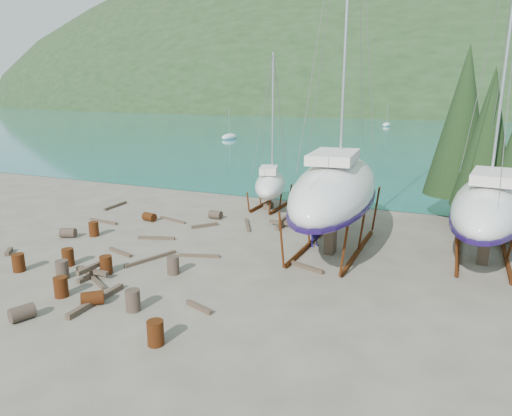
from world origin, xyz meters
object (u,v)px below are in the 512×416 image
at_px(small_sailboat_shore, 270,184).
at_px(worker, 315,230).
at_px(large_sailboat_near, 336,189).
at_px(large_sailboat_far, 488,205).

height_order(small_sailboat_shore, worker, small_sailboat_shore).
height_order(large_sailboat_near, worker, large_sailboat_near).
bearing_deg(large_sailboat_far, small_sailboat_shore, 163.84).
relative_size(large_sailboat_far, small_sailboat_shore, 1.59).
bearing_deg(large_sailboat_far, worker, -164.44).
bearing_deg(large_sailboat_near, worker, 170.84).
bearing_deg(worker, large_sailboat_far, -50.94).
distance_m(large_sailboat_far, worker, 8.92).
xyz_separation_m(large_sailboat_near, small_sailboat_shore, (-6.82, 7.31, -1.59)).
distance_m(large_sailboat_near, small_sailboat_shore, 10.12).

